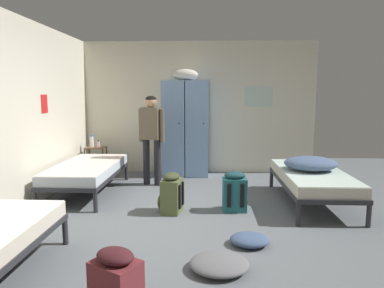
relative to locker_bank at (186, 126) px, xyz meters
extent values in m
plane|color=slate|center=(0.23, -2.59, -0.97)|extent=(9.17, 9.17, 0.00)
cube|color=beige|center=(0.23, 0.31, 0.35)|extent=(4.69, 0.06, 2.63)
cube|color=beige|center=(-2.09, -2.59, 0.35)|extent=(0.06, 5.73, 2.63)
cube|color=#B7CCBC|center=(1.44, 0.28, 0.58)|extent=(0.55, 0.01, 0.40)
cube|color=red|center=(-2.05, -1.58, 0.48)|extent=(0.01, 0.20, 0.28)
cube|color=#7A9ECC|center=(-0.23, 0.00, -0.04)|extent=(0.44, 0.52, 1.85)
cylinder|color=black|center=(-0.11, -0.27, 0.08)|extent=(0.02, 0.03, 0.02)
cube|color=#7A9ECC|center=(0.23, 0.00, -0.04)|extent=(0.44, 0.52, 1.85)
cylinder|color=black|center=(0.35, -0.27, 0.08)|extent=(0.02, 0.03, 0.02)
ellipsoid|color=beige|center=(0.00, 0.00, 0.99)|extent=(0.48, 0.36, 0.22)
cylinder|color=brown|center=(-1.93, -0.28, -0.69)|extent=(0.03, 0.03, 0.55)
cylinder|color=brown|center=(-1.58, -0.28, -0.69)|extent=(0.03, 0.03, 0.55)
cylinder|color=brown|center=(-1.93, -0.01, -0.69)|extent=(0.03, 0.03, 0.55)
cylinder|color=brown|center=(-1.58, -0.01, -0.69)|extent=(0.03, 0.03, 0.55)
cube|color=brown|center=(-1.76, -0.14, -0.78)|extent=(0.38, 0.30, 0.02)
cube|color=brown|center=(-1.76, -0.14, -0.41)|extent=(0.38, 0.30, 0.02)
cylinder|color=#28282D|center=(2.38, -0.85, -0.83)|extent=(0.06, 0.06, 0.28)
cylinder|color=#28282D|center=(1.54, -0.85, -0.83)|extent=(0.06, 0.06, 0.28)
cylinder|color=#28282D|center=(2.38, -2.69, -0.83)|extent=(0.06, 0.06, 0.28)
cylinder|color=#28282D|center=(1.54, -2.69, -0.83)|extent=(0.06, 0.06, 0.28)
cube|color=#28282D|center=(1.96, -1.77, -0.66)|extent=(0.90, 1.90, 0.06)
cube|color=beige|center=(1.96, -1.77, -0.56)|extent=(0.87, 1.84, 0.14)
cube|color=silver|center=(1.96, -1.77, -0.48)|extent=(0.86, 1.82, 0.01)
cylinder|color=#28282D|center=(-1.93, -2.30, -0.83)|extent=(0.06, 0.06, 0.28)
cylinder|color=#28282D|center=(-1.09, -2.30, -0.83)|extent=(0.06, 0.06, 0.28)
cylinder|color=#28282D|center=(-1.93, -0.46, -0.83)|extent=(0.06, 0.06, 0.28)
cylinder|color=#28282D|center=(-1.09, -0.46, -0.83)|extent=(0.06, 0.06, 0.28)
cube|color=#28282D|center=(-1.51, -1.38, -0.66)|extent=(0.90, 1.90, 0.06)
cube|color=silver|center=(-1.51, -1.38, -0.56)|extent=(0.87, 1.84, 0.14)
cube|color=silver|center=(-1.51, -1.38, -0.48)|extent=(0.86, 1.82, 0.01)
cylinder|color=#28282D|center=(-1.09, -3.33, -0.83)|extent=(0.06, 0.06, 0.28)
ellipsoid|color=slate|center=(1.94, -1.72, -0.38)|extent=(0.76, 0.64, 0.20)
cylinder|color=black|center=(-0.45, -0.83, -0.56)|extent=(0.12, 0.12, 0.81)
cylinder|color=black|center=(-0.65, -0.75, -0.56)|extent=(0.12, 0.12, 0.81)
cube|color=brown|center=(-0.55, -0.79, 0.12)|extent=(0.38, 0.30, 0.56)
cylinder|color=brown|center=(-0.35, -0.86, 0.08)|extent=(0.08, 0.08, 0.58)
cylinder|color=brown|center=(-0.75, -0.72, 0.08)|extent=(0.08, 0.08, 0.58)
sphere|color=tan|center=(-0.55, -0.79, 0.49)|extent=(0.20, 0.20, 0.20)
ellipsoid|color=black|center=(-0.55, -0.79, 0.54)|extent=(0.19, 0.19, 0.11)
cylinder|color=white|center=(-1.84, -0.12, -0.30)|extent=(0.08, 0.08, 0.20)
cylinder|color=#2666B2|center=(-1.84, -0.12, -0.18)|extent=(0.04, 0.04, 0.04)
cylinder|color=beige|center=(-1.69, -0.18, -0.34)|extent=(0.05, 0.05, 0.12)
cylinder|color=black|center=(-1.69, -0.18, -0.27)|extent=(0.03, 0.03, 0.03)
cube|color=#566038|center=(-0.05, -2.26, -0.74)|extent=(0.29, 0.36, 0.46)
ellipsoid|color=#383D23|center=(-0.20, -2.23, -0.82)|extent=(0.12, 0.25, 0.20)
ellipsoid|color=#383D23|center=(-0.05, -2.26, -0.47)|extent=(0.26, 0.32, 0.10)
cube|color=black|center=(0.10, -2.19, -0.72)|extent=(0.03, 0.05, 0.32)
cube|color=black|center=(0.07, -2.36, -0.72)|extent=(0.03, 0.05, 0.32)
cube|color=#23666B|center=(0.80, -2.15, -0.74)|extent=(0.33, 0.25, 0.46)
ellipsoid|color=#193D42|center=(0.80, -2.00, -0.82)|extent=(0.24, 0.09, 0.20)
ellipsoid|color=#193D42|center=(0.80, -2.15, -0.47)|extent=(0.30, 0.23, 0.10)
cube|color=black|center=(0.90, -2.28, -0.72)|extent=(0.05, 0.03, 0.32)
cube|color=black|center=(0.72, -2.28, -0.72)|extent=(0.05, 0.03, 0.32)
ellipsoid|color=#42191E|center=(-0.20, -4.61, -0.47)|extent=(0.36, 0.33, 0.10)
cube|color=black|center=(-0.21, -4.45, -0.72)|extent=(0.06, 0.05, 0.32)
cube|color=black|center=(-0.06, -4.54, -0.72)|extent=(0.06, 0.05, 0.32)
ellipsoid|color=#42567A|center=(0.89, -3.26, -0.91)|extent=(0.42, 0.37, 0.12)
ellipsoid|color=slate|center=(0.54, -3.82, -0.91)|extent=(0.55, 0.51, 0.12)
camera|label=1|loc=(0.43, -6.87, 0.63)|focal=33.07mm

